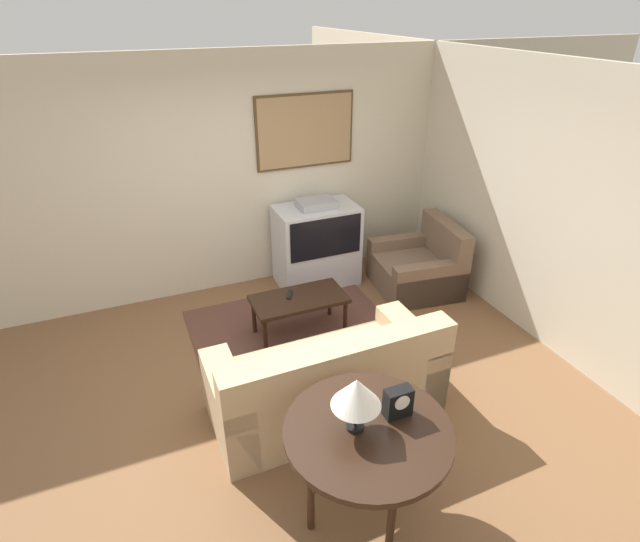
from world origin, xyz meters
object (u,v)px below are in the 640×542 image
armchair (419,268)px  couch (328,383)px  tv (317,245)px  coffee_table (299,302)px  console_table (369,437)px  mantel_clock (398,402)px  table_lamp (356,393)px

armchair → couch: bearing=-43.8°
tv → coffee_table: size_ratio=1.12×
armchair → coffee_table: armchair is taller
couch → armchair: couch is taller
console_table → mantel_clock: mantel_clock is taller
couch → console_table: (-0.16, -1.00, 0.42)m
coffee_table → table_lamp: size_ratio=2.53×
armchair → table_lamp: 3.35m
mantel_clock → console_table: bearing=-169.1°
tv → table_lamp: size_ratio=2.85×
couch → mantel_clock: bearing=92.7°
tv → mantel_clock: 3.20m
armchair → table_lamp: (-2.10, -2.48, 0.83)m
tv → coffee_table: bearing=-121.5°
tv → couch: size_ratio=0.57×
console_table → armchair: bearing=51.2°
tv → armchair: bearing=-29.3°
console_table → mantel_clock: 0.28m
tv → console_table: bearing=-106.6°
coffee_table → tv: bearing=58.5°
tv → mantel_clock: size_ratio=5.35×
tv → coffee_table: tv is taller
coffee_table → mantel_clock: 2.19m
tv → console_table: size_ratio=1.03×
table_lamp → coffee_table: bearing=78.8°
couch → coffee_table: bearing=-99.8°
tv → coffee_table: (-0.59, -0.97, -0.11)m
armchair → coffee_table: bearing=-71.1°
armchair → console_table: bearing=-31.8°
tv → console_table: (-0.94, -3.13, 0.23)m
table_lamp → mantel_clock: size_ratio=1.88×
table_lamp → mantel_clock: table_lamp is taller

